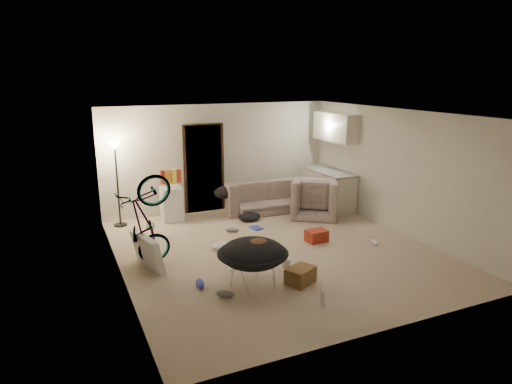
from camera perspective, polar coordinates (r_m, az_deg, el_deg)
name	(u,v)px	position (r m, az deg, el deg)	size (l,w,h in m)	color
floor	(276,251)	(8.50, 2.46, -7.37)	(5.50, 6.00, 0.02)	#BAA78F
ceiling	(277,113)	(7.91, 2.65, 9.83)	(5.50, 6.00, 0.02)	white
wall_back	(219,157)	(10.83, -4.63, 4.33)	(5.50, 0.02, 2.50)	beige
wall_front	(389,239)	(5.70, 16.32, -5.60)	(5.50, 0.02, 2.50)	beige
wall_left	(116,202)	(7.33, -17.10, -1.19)	(0.02, 6.00, 2.50)	beige
wall_right	(398,172)	(9.65, 17.38, 2.45)	(0.02, 6.00, 2.50)	beige
doorway	(204,169)	(10.71, -6.55, 2.91)	(0.85, 0.10, 2.04)	black
door_trim	(204,169)	(10.68, -6.50, 2.89)	(0.97, 0.04, 2.10)	black
floor_lamp	(116,166)	(9.93, -17.09, 3.14)	(0.28, 0.28, 1.81)	black
kitchen_counter	(329,190)	(11.18, 9.05, 0.26)	(0.60, 1.50, 0.88)	beige
counter_top	(329,171)	(11.07, 9.15, 2.57)	(0.64, 1.54, 0.04)	gray
kitchen_uppers	(336,127)	(10.98, 9.94, 7.99)	(0.38, 1.40, 0.65)	beige
sofa	(263,199)	(10.87, 0.91, -0.82)	(1.93, 0.76, 0.56)	#3B423A
armchair	(315,201)	(10.58, 7.41, -1.11)	(1.01, 0.88, 0.65)	#3B423A
bicycle	(146,243)	(7.87, -13.56, -6.17)	(0.57, 1.63, 0.86)	black
book_asset	(325,307)	(6.62, 8.58, -14.02)	(0.16, 0.22, 0.02)	#9E2A17
mini_fridge	(172,204)	(10.24, -10.51, -1.50)	(0.44, 0.44, 0.75)	white
snack_box_0	(163,177)	(10.05, -11.61, 1.83)	(0.10, 0.07, 0.30)	#9E2A17
snack_box_1	(168,177)	(10.07, -10.94, 1.89)	(0.10, 0.07, 0.30)	#B66D16
snack_box_2	(173,176)	(10.10, -10.28, 1.96)	(0.10, 0.07, 0.30)	yellow
snack_box_3	(179,176)	(10.13, -9.63, 2.02)	(0.10, 0.07, 0.30)	#9E2A17
saucer_chair	(253,260)	(6.92, -0.39, -8.44)	(1.07, 1.07, 0.76)	silver
hoodie	(257,247)	(6.84, 0.09, -6.84)	(0.48, 0.40, 0.22)	#522E1C
sofa_drape	(226,192)	(10.45, -3.81, -0.02)	(0.56, 0.46, 0.28)	black
tv_box	(148,252)	(7.85, -13.40, -7.26)	(0.11, 0.89, 0.59)	silver
drink_case_a	(300,275)	(7.22, 5.57, -10.33)	(0.45, 0.32, 0.25)	brown
drink_case_b	(317,236)	(8.96, 7.58, -5.45)	(0.39, 0.29, 0.23)	#9E2A17
juicer	(286,262)	(7.79, 3.78, -8.71)	(0.15, 0.15, 0.22)	beige
newspaper	(260,248)	(8.58, 0.50, -7.03)	(0.43, 0.56, 0.01)	beige
book_blue	(256,228)	(9.64, -0.01, -4.50)	(0.20, 0.28, 0.03)	#3241B8
book_white	(233,267)	(7.79, -2.85, -9.29)	(0.20, 0.26, 0.02)	silver
shoe_0	(232,211)	(10.73, -3.07, -2.34)	(0.26, 0.11, 0.10)	#3241B8
shoe_1	(232,230)	(9.43, -2.96, -4.71)	(0.29, 0.12, 0.11)	slate
shoe_2	(200,283)	(7.15, -7.03, -11.28)	(0.30, 0.12, 0.11)	#3241B8
shoe_3	(225,294)	(6.82, -3.88, -12.57)	(0.28, 0.11, 0.10)	slate
shoe_4	(374,242)	(9.05, 14.59, -6.08)	(0.25, 0.10, 0.09)	white
clothes_lump_b	(249,217)	(10.17, -0.84, -3.11)	(0.51, 0.45, 0.16)	black
clothes_lump_c	(222,246)	(8.54, -4.26, -6.78)	(0.39, 0.34, 0.12)	silver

